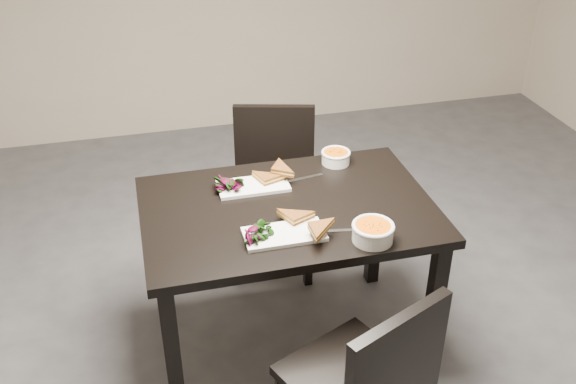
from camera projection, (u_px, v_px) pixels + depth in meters
The scene contains 14 objects.
ground at pixel (334, 344), 3.05m from camera, with size 5.00×5.00×0.00m, color #47474C.
table at pixel (288, 226), 2.73m from camera, with size 1.20×0.80×0.75m.
chair_near at pixel (369, 380), 2.23m from camera, with size 0.55×0.55×0.85m.
chair_far at pixel (274, 179), 3.41m from camera, with size 0.51×0.51×0.85m.
plate_near at pixel (284, 234), 2.50m from camera, with size 0.31×0.16×0.02m, color white.
sandwich_near at pixel (300, 223), 2.50m from camera, with size 0.16×0.12×0.05m, color brown, non-canonical shape.
salad_near at pixel (259, 232), 2.46m from camera, with size 0.10×0.09×0.04m, color black, non-canonical shape.
soup_bowl_near at pixel (373, 231), 2.46m from camera, with size 0.16×0.16×0.07m.
cutlery_near at pixel (338, 231), 2.53m from camera, with size 0.18×0.02×0.00m, color silver.
plate_far at pixel (253, 186), 2.81m from camera, with size 0.30×0.15×0.02m, color white.
sandwich_far at pixel (268, 179), 2.79m from camera, with size 0.15×0.11×0.05m, color brown, non-canonical shape.
salad_far at pixel (230, 183), 2.77m from camera, with size 0.10×0.09×0.04m, color black, non-canonical shape.
soup_bowl_far at pixel (336, 156), 2.98m from camera, with size 0.13×0.13×0.06m.
cutlery_far at pixel (304, 178), 2.88m from camera, with size 0.18×0.02×0.00m, color silver.
Camera 1 is at (-0.76, -2.12, 2.19)m, focal length 40.63 mm.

